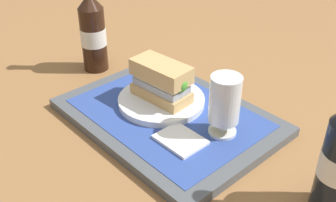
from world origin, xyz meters
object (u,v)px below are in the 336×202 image
plate (161,100)px  second_bottle (93,31)px  sandwich (162,81)px  beer_glass (225,103)px

plate → second_bottle: size_ratio=0.71×
plate → sandwich: (0.00, 0.00, 0.05)m
sandwich → second_bottle: bearing=173.0°
beer_glass → plate: bearing=-174.1°
beer_glass → second_bottle: size_ratio=0.47×
sandwich → beer_glass: size_ratio=1.09×
plate → sandwich: bearing=5.0°
plate → second_bottle: (-0.27, 0.01, 0.08)m
beer_glass → sandwich: bearing=-174.1°
sandwich → second_bottle: (-0.27, 0.01, 0.03)m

